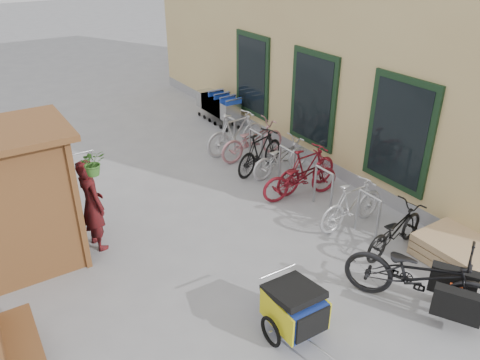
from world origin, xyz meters
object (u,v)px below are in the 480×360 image
pallet_stack (457,251)px  bike_6 (252,140)px  bike_2 (300,178)px  bike_7 (236,133)px  bike_3 (307,169)px  cargo_bike (422,276)px  bike_1 (352,204)px  person_kiosk (92,205)px  child_trailer (295,307)px  bike_5 (260,152)px  bench (14,346)px  bike_4 (281,157)px  bike_0 (395,230)px  shopping_carts (218,104)px

pallet_stack → bike_6: 5.40m
bike_2 → bike_7: bearing=7.9°
bike_2 → bike_7: 2.69m
bike_3 → bike_7: bearing=1.5°
cargo_bike → bike_1: size_ratio=1.44×
person_kiosk → bike_7: size_ratio=0.96×
child_trailer → person_kiosk: person_kiosk is taller
bike_5 → bike_3: bearing=175.5°
bench → bike_2: (5.86, 1.63, -0.03)m
child_trailer → bike_3: 4.21m
bike_4 → bike_6: size_ratio=0.90×
person_kiosk → bike_6: (4.42, 1.61, -0.38)m
pallet_stack → bike_1: size_ratio=0.76×
pallet_stack → bike_0: bearing=128.5°
bike_1 → bike_7: (0.00, 4.08, 0.06)m
bike_0 → bike_7: bike_7 is taller
bike_7 → bike_4: bearing=-177.2°
bike_2 → child_trailer: bearing=149.7°
bike_6 → person_kiosk: bearing=109.4°
bike_7 → bike_1: bearing=175.5°
cargo_bike → bike_2: cargo_bike is taller
bench → bike_3: size_ratio=0.91×
pallet_stack → bike_4: size_ratio=0.74×
bike_4 → bike_7: 1.62m
bench → cargo_bike: cargo_bike is taller
bike_3 → bike_7: bike_7 is taller
child_trailer → bike_0: (2.69, 0.58, -0.04)m
bench → bike_3: (6.17, 1.81, 0.02)m
bench → bike_1: bench is taller
bike_1 → bike_6: bike_6 is taller
cargo_bike → person_kiosk: person_kiosk is taller
bench → bike_7: bearing=36.9°
person_kiosk → bike_3: (4.47, -0.40, -0.35)m
shopping_carts → bike_0: bearing=-95.1°
pallet_stack → person_kiosk: bearing=143.0°
bench → bike_4: 6.74m
bike_2 → bike_7: size_ratio=0.98×
pallet_stack → person_kiosk: 6.26m
bench → bike_0: bearing=-6.0°
bike_3 → bike_4: size_ratio=1.03×
person_kiosk → bike_5: 4.27m
bench → bike_6: (6.13, 3.81, -0.01)m
bike_0 → bike_6: (0.09, 4.55, 0.06)m
pallet_stack → bike_7: bike_7 is taller
cargo_bike → bike_3: cargo_bike is taller
pallet_stack → shopping_carts: (-0.00, 7.98, 0.35)m
bike_0 → bike_3: bearing=-11.7°
pallet_stack → child_trailer: child_trailer is taller
child_trailer → bike_3: bearing=49.2°
bike_5 → bike_7: size_ratio=0.92×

